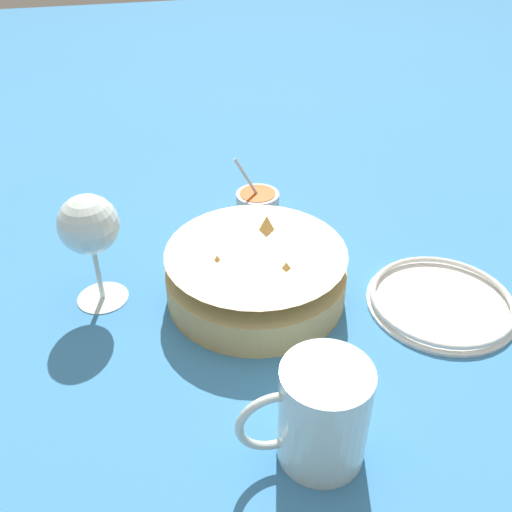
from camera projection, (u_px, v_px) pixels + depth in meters
name	position (u px, v px, depth m)	size (l,w,h in m)	color
ground_plane	(239.00, 307.00, 0.79)	(4.00, 4.00, 0.00)	teal
food_basket	(256.00, 276.00, 0.79)	(0.25, 0.25, 0.10)	tan
sauce_cup	(258.00, 203.00, 0.98)	(0.08, 0.07, 0.11)	#B7B7BC
wine_glass	(89.00, 228.00, 0.74)	(0.08, 0.08, 0.16)	silver
beer_mug	(322.00, 417.00, 0.57)	(0.14, 0.09, 0.12)	silver
side_plate	(441.00, 301.00, 0.79)	(0.20, 0.20, 0.01)	white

